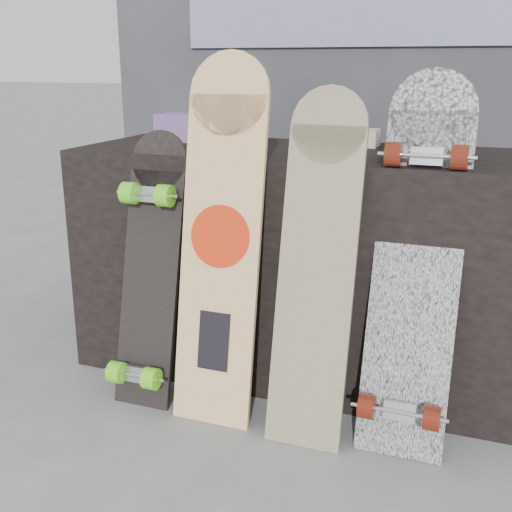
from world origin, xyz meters
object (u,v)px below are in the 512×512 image
at_px(longboard_geisha, 221,231).
at_px(skateboard_dark, 149,267).
at_px(vendor_table, 308,263).
at_px(longboard_celtic, 318,257).
at_px(longboard_cascadia, 417,256).

height_order(longboard_geisha, skateboard_dark, longboard_geisha).
distance_m(vendor_table, longboard_celtic, 0.44).
distance_m(vendor_table, longboard_geisha, 0.46).
distance_m(longboard_geisha, skateboard_dark, 0.30).
xyz_separation_m(longboard_celtic, longboard_cascadia, (0.27, 0.08, 0.01)).
bearing_deg(vendor_table, longboard_cascadia, -37.35).
relative_size(longboard_cascadia, skateboard_dark, 1.22).
xyz_separation_m(longboard_cascadia, skateboard_dark, (-0.84, -0.07, -0.11)).
relative_size(longboard_geisha, longboard_cascadia, 1.05).
bearing_deg(vendor_table, longboard_celtic, -70.76).
bearing_deg(longboard_geisha, longboard_cascadia, 7.13).
bearing_deg(longboard_celtic, skateboard_dark, 179.20).
xyz_separation_m(longboard_geisha, skateboard_dark, (-0.26, -0.00, -0.14)).
bearing_deg(skateboard_dark, vendor_table, 42.00).
bearing_deg(vendor_table, longboard_geisha, -113.69).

